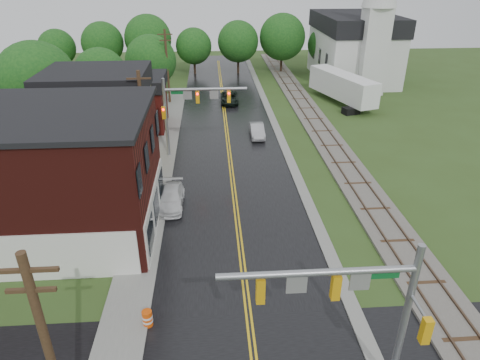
{
  "coord_description": "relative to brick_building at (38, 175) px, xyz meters",
  "views": [
    {
      "loc": [
        -1.57,
        -9.73,
        15.92
      ],
      "look_at": [
        0.14,
        14.7,
        3.5
      ],
      "focal_mm": 32.0,
      "sensor_mm": 36.0,
      "label": 1
    }
  ],
  "objects": [
    {
      "name": "traffic_signal_near",
      "position": [
        15.96,
        -13.0,
        0.82
      ],
      "size": [
        7.34,
        0.3,
        7.2
      ],
      "color": "gray",
      "rests_on": "ground"
    },
    {
      "name": "main_road",
      "position": [
        12.48,
        15.0,
        -4.15
      ],
      "size": [
        10.0,
        90.0,
        0.02
      ],
      "primitive_type": "cube",
      "color": "black",
      "rests_on": "ground"
    },
    {
      "name": "sedan_silver",
      "position": [
        15.53,
        16.34,
        -3.51
      ],
      "size": [
        1.38,
        3.91,
        1.29
      ],
      "primitive_type": "imported",
      "rotation": [
        0.0,
        0.0,
        -0.0
      ],
      "color": "#ABAAAF",
      "rests_on": "ground"
    },
    {
      "name": "semi_trailer",
      "position": [
        27.41,
        27.3,
        -1.92
      ],
      "size": [
        6.01,
        11.94,
        3.73
      ],
      "color": "black",
      "rests_on": "ground"
    },
    {
      "name": "tree_left_b",
      "position": [
        -5.36,
        16.9,
        1.57
      ],
      "size": [
        7.6,
        7.6,
        9.69
      ],
      "color": "black",
      "rests_on": "ground"
    },
    {
      "name": "suv_dark",
      "position": [
        13.28,
        28.37,
        -3.5
      ],
      "size": [
        2.29,
        4.76,
        1.31
      ],
      "primitive_type": "imported",
      "rotation": [
        0.0,
        0.0,
        -0.03
      ],
      "color": "black",
      "rests_on": "ground"
    },
    {
      "name": "tree_left_c",
      "position": [
        -1.36,
        24.9,
        0.36
      ],
      "size": [
        6.0,
        6.0,
        7.65
      ],
      "color": "black",
      "rests_on": "ground"
    },
    {
      "name": "traffic_signal_far",
      "position": [
        9.01,
        12.0,
        0.82
      ],
      "size": [
        7.34,
        0.43,
        7.2
      ],
      "color": "gray",
      "rests_on": "ground"
    },
    {
      "name": "darkred_building",
      "position": [
        2.48,
        20.0,
        -1.95
      ],
      "size": [
        7.0,
        6.0,
        4.4
      ],
      "primitive_type": "cube",
      "color": "#3F0F0C",
      "rests_on": "ground"
    },
    {
      "name": "construction_barrel",
      "position": [
        7.48,
        -8.9,
        -3.71
      ],
      "size": [
        0.65,
        0.65,
        0.89
      ],
      "primitive_type": "cylinder",
      "rotation": [
        0.0,
        0.0,
        0.37
      ],
      "color": "#DA4909",
      "rests_on": "ground"
    },
    {
      "name": "sidewalk_left",
      "position": [
        6.28,
        10.0,
        -4.15
      ],
      "size": [
        2.4,
        50.0,
        0.12
      ],
      "primitive_type": "cube",
      "color": "gray",
      "rests_on": "ground"
    },
    {
      "name": "tree_left_e",
      "position": [
        3.64,
        30.9,
        0.66
      ],
      "size": [
        6.4,
        6.4,
        8.16
      ],
      "color": "black",
      "rests_on": "ground"
    },
    {
      "name": "pickup_white",
      "position": [
        7.79,
        2.75,
        -3.51
      ],
      "size": [
        1.86,
        4.44,
        1.28
      ],
      "primitive_type": "imported",
      "rotation": [
        0.0,
        0.0,
        -0.01
      ],
      "color": "silver",
      "rests_on": "ground"
    },
    {
      "name": "railroad",
      "position": [
        22.48,
        20.0,
        -4.05
      ],
      "size": [
        3.2,
        80.0,
        0.3
      ],
      "color": "#59544C",
      "rests_on": "ground"
    },
    {
      "name": "yellow_house",
      "position": [
        1.48,
        11.0,
        -0.95
      ],
      "size": [
        8.0,
        7.0,
        6.4
      ],
      "primitive_type": "cube",
      "color": "tan",
      "rests_on": "ground"
    },
    {
      "name": "utility_pole_b",
      "position": [
        5.68,
        7.0,
        0.57
      ],
      "size": [
        1.8,
        0.28,
        9.0
      ],
      "color": "#382616",
      "rests_on": "ground"
    },
    {
      "name": "curb_right",
      "position": [
        17.88,
        20.0,
        -4.15
      ],
      "size": [
        0.8,
        70.0,
        0.12
      ],
      "primitive_type": "cube",
      "color": "gray",
      "rests_on": "ground"
    },
    {
      "name": "church",
      "position": [
        32.48,
        38.74,
        1.68
      ],
      "size": [
        10.4,
        18.4,
        20.0
      ],
      "color": "silver",
      "rests_on": "ground"
    },
    {
      "name": "brick_building",
      "position": [
        0.0,
        0.0,
        0.0
      ],
      "size": [
        14.3,
        10.3,
        8.3
      ],
      "color": "#47130F",
      "rests_on": "ground"
    },
    {
      "name": "utility_pole_c",
      "position": [
        5.68,
        29.0,
        0.57
      ],
      "size": [
        1.8,
        0.28,
        9.0
      ],
      "color": "#382616",
      "rests_on": "ground"
    }
  ]
}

